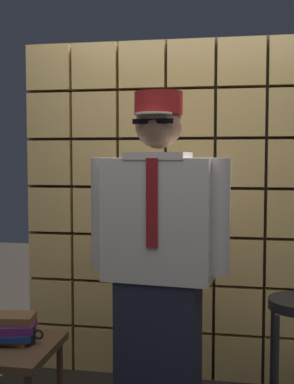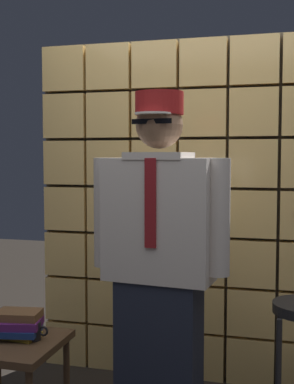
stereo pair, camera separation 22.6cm
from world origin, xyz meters
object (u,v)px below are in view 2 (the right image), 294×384
Objects in this scene: coffee_mug at (34,331)px; standing_person at (159,266)px; side_table at (12,352)px; book_stack at (19,324)px.

standing_person is at bearing -0.29° from coffee_mug.
standing_person is 0.80m from coffee_mug.
standing_person is at bearing 2.87° from side_table.
book_stack is at bearing -174.85° from standing_person.
book_stack is (-0.79, 0.01, -0.37)m from standing_person.
book_stack is (0.02, 0.05, 0.14)m from side_table.
coffee_mug is (-0.69, 0.00, -0.40)m from standing_person.
coffee_mug is (0.10, -0.01, -0.03)m from book_stack.
standing_person is 3.44× the size of side_table.
book_stack is 2.21× the size of coffee_mug.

